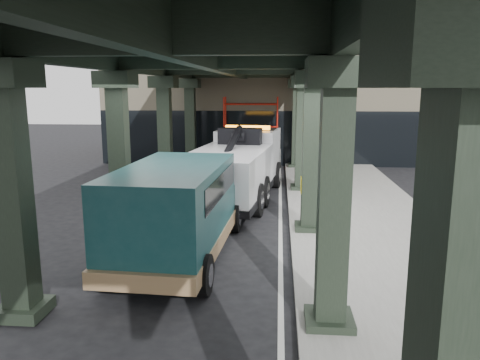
% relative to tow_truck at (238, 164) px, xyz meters
% --- Properties ---
extents(ground, '(90.00, 90.00, 0.00)m').
position_rel_tow_truck_xyz_m(ground, '(0.03, -6.47, -1.47)').
color(ground, black).
rests_on(ground, ground).
extents(sidewalk, '(5.00, 40.00, 0.15)m').
position_rel_tow_truck_xyz_m(sidewalk, '(4.53, -4.47, -1.40)').
color(sidewalk, gray).
rests_on(sidewalk, ground).
extents(lane_stripe, '(0.12, 38.00, 0.01)m').
position_rel_tow_truck_xyz_m(lane_stripe, '(1.73, -4.47, -1.47)').
color(lane_stripe, silver).
rests_on(lane_stripe, ground).
extents(viaduct, '(7.40, 32.00, 6.40)m').
position_rel_tow_truck_xyz_m(viaduct, '(-0.37, -4.47, 3.99)').
color(viaduct, black).
rests_on(viaduct, ground).
extents(building, '(22.00, 10.00, 8.00)m').
position_rel_tow_truck_xyz_m(building, '(2.03, 13.53, 2.53)').
color(building, '#C6B793').
rests_on(building, ground).
extents(scaffolding, '(3.08, 0.88, 4.00)m').
position_rel_tow_truck_xyz_m(scaffolding, '(0.03, 8.17, 0.64)').
color(scaffolding, red).
rests_on(scaffolding, ground).
extents(tow_truck, '(3.63, 9.44, 3.02)m').
position_rel_tow_truck_xyz_m(tow_truck, '(0.00, 0.00, 0.00)').
color(tow_truck, black).
rests_on(tow_truck, ground).
extents(towed_van, '(2.86, 6.51, 2.59)m').
position_rel_tow_truck_xyz_m(towed_van, '(-0.98, -7.06, -0.08)').
color(towed_van, '#113C3F').
rests_on(towed_van, ground).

